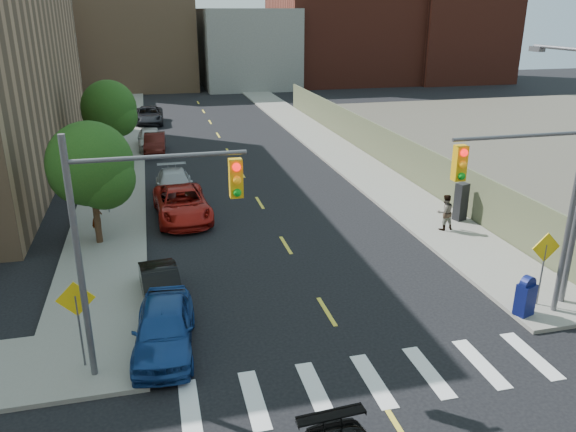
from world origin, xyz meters
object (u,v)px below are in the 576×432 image
payphone (461,202)px  parked_car_black (161,287)px  pedestrian_east (445,212)px  parked_car_maroon (155,143)px  mailbox (526,296)px  parked_car_blue (164,328)px  parked_car_grey (149,115)px  parked_car_white (150,139)px  parked_car_silver (174,185)px  parked_car_red (182,204)px  pedestrian_west (97,217)px

payphone → parked_car_black: bearing=180.0°
payphone → pedestrian_east: 1.71m
parked_car_maroon → mailbox: size_ratio=2.96×
payphone → parked_car_blue: bearing=-169.9°
parked_car_maroon → payphone: payphone is taller
parked_car_blue → parked_car_grey: 37.56m
parked_car_grey → parked_car_white: bearing=-88.5°
parked_car_silver → payphone: payphone is taller
mailbox → pedestrian_east: size_ratio=0.84×
parked_car_red → parked_car_grey: (-1.30, 25.98, -0.00)m
parked_car_black → mailbox: (11.80, -4.03, 0.23)m
parked_car_grey → pedestrian_east: size_ratio=3.23×
parked_car_red → parked_car_silver: bearing=89.8°
parked_car_maroon → payphone: 23.12m
parked_car_silver → parked_car_black: bearing=-95.5°
parked_car_white → mailbox: bearing=-68.9°
parked_car_red → parked_car_silver: (-0.18, 3.60, -0.06)m
parked_car_silver → pedestrian_east: bearing=-35.5°
parked_car_blue → parked_car_silver: 15.22m
parked_car_silver → parked_car_grey: 22.41m
parked_car_red → pedestrian_west: (-3.86, -1.93, 0.35)m
parked_car_black → pedestrian_east: pedestrian_east is taller
parked_car_white → payphone: payphone is taller
pedestrian_west → parked_car_white: bearing=-20.5°
parked_car_maroon → payphone: size_ratio=2.28×
mailbox → payphone: bearing=54.5°
parked_car_maroon → parked_car_grey: bearing=94.3°
parked_car_red → payphone: payphone is taller
parked_car_blue → parked_car_white: size_ratio=0.96×
parked_car_silver → payphone: size_ratio=2.64×
mailbox → pedestrian_east: pedestrian_east is taller
pedestrian_west → mailbox: bearing=-138.8°
mailbox → pedestrian_west: 17.88m
parked_car_white → mailbox: mailbox is taller
parked_car_white → pedestrian_west: (-2.56, -17.62, 0.33)m
parked_car_black → parked_car_maroon: (0.30, 23.01, 0.08)m
parked_car_black → parked_car_grey: (0.00, 34.53, 0.15)m
parked_car_blue → parked_car_white: parked_car_white is taller
parked_car_silver → payphone: 15.25m
parked_car_silver → pedestrian_west: bearing=-123.9°
mailbox → pedestrian_east: 7.83m
parked_car_red → pedestrian_west: bearing=-156.6°
parked_car_grey → pedestrian_east: bearing=-65.6°
parked_car_red → mailbox: size_ratio=3.87×
parked_car_black → parked_car_grey: parked_car_grey is taller
parked_car_black → parked_car_maroon: 23.01m
parked_car_red → parked_car_grey: bearing=89.7°
parked_car_white → payphone: (14.42, -19.53, 0.29)m
payphone → pedestrian_west: size_ratio=0.96×
mailbox → parked_car_blue: bearing=156.3°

